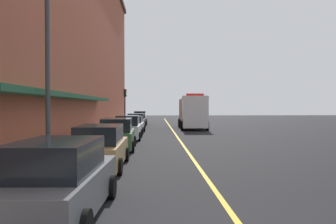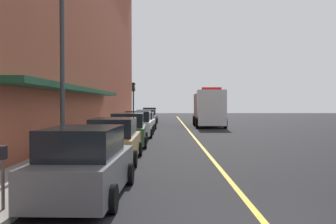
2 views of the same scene
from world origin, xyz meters
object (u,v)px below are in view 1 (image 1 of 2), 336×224
parked_car_0 (59,181)px  parked_car_2 (117,135)px  parked_car_5 (136,122)px  box_truck (192,112)px  traffic_light_near (125,100)px  parked_car_4 (133,125)px  parked_car_3 (128,128)px  parked_car_7 (140,118)px  parked_car_6 (139,120)px  parking_meter_3 (123,119)px  street_lamp_left (48,58)px  parking_meter_0 (34,156)px  parked_car_1 (101,148)px  parking_meter_1 (83,136)px

parked_car_0 → parked_car_2: bearing=2.2°
parked_car_5 → box_truck: box_truck is taller
traffic_light_near → parked_car_4: bearing=-79.5°
parked_car_0 → parked_car_5: bearing=2.0°
parked_car_0 → parked_car_3: size_ratio=1.05×
parked_car_4 → box_truck: (6.17, 5.86, 1.05)m
parked_car_5 → parked_car_2: bearing=178.5°
parked_car_3 → parked_car_4: (-0.00, 5.52, -0.09)m
parked_car_7 → parked_car_6: bearing=-179.8°
parked_car_4 → parked_car_6: 11.61m
parked_car_7 → parking_meter_3: parked_car_7 is taller
parked_car_2 → traffic_light_near: (-1.28, 19.10, 2.31)m
parked_car_5 → parking_meter_3: size_ratio=3.57×
street_lamp_left → parked_car_0: bearing=-70.0°
parked_car_4 → parked_car_5: parked_car_5 is taller
parking_meter_0 → parked_car_0: bearing=-58.5°
parked_car_6 → parked_car_4: bearing=-179.6°
parked_car_0 → parked_car_5: parked_car_0 is taller
parked_car_2 → street_lamp_left: 7.58m
parked_car_5 → street_lamp_left: street_lamp_left is taller
parked_car_3 → parked_car_6: 17.13m
parked_car_1 → parked_car_2: (0.02, 5.80, 0.02)m
parked_car_3 → parked_car_7: bearing=0.5°
parking_meter_0 → parked_car_2: bearing=82.0°
parked_car_3 → parked_car_5: bearing=0.4°
parked_car_3 → parked_car_6: bearing=0.2°
parked_car_1 → parking_meter_1: size_ratio=3.66×
parking_meter_1 → street_lamp_left: 4.78m
parked_car_4 → parking_meter_3: 5.69m
parked_car_0 → parked_car_6: (0.13, 34.78, -0.09)m
parked_car_7 → parking_meter_1: size_ratio=3.24×
parked_car_2 → parked_car_3: (0.15, 5.83, -0.01)m
parked_car_7 → parked_car_5: bearing=179.2°
parking_meter_3 → parking_meter_0: bearing=-90.0°
parked_car_1 → parking_meter_1: bearing=25.5°
parked_car_2 → traffic_light_near: bearing=2.2°
parked_car_0 → parked_car_5: (0.07, 28.88, -0.04)m
parked_car_4 → traffic_light_near: traffic_light_near is taller
parked_car_3 → parked_car_7: size_ratio=1.06×
parked_car_7 → parking_meter_0: parked_car_7 is taller
box_truck → parked_car_1: bearing=-14.0°
street_lamp_left → parking_meter_3: bearing=88.5°
parked_car_7 → box_truck: 13.11m
parked_car_6 → parking_meter_0: parked_car_6 is taller
parked_car_1 → parked_car_3: (0.17, 11.63, 0.02)m
box_truck → parking_meter_0: (-7.66, -26.80, -0.74)m
parked_car_1 → parking_meter_0: bearing=160.7°
parked_car_3 → parked_car_4: bearing=0.2°
parked_car_0 → parked_car_6: bearing=1.9°
parked_car_0 → box_truck: bearing=-10.1°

